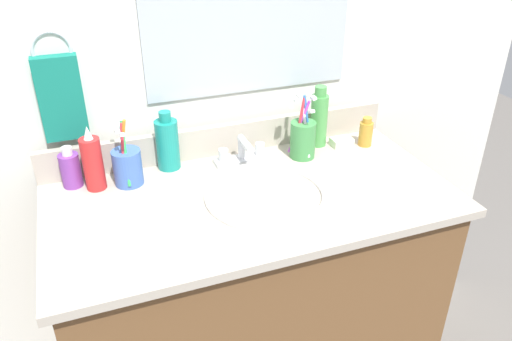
{
  "coord_description": "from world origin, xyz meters",
  "views": [
    {
      "loc": [
        -0.37,
        -1.03,
        1.53
      ],
      "look_at": [
        0.01,
        0.0,
        0.91
      ],
      "focal_mm": 35.49,
      "sensor_mm": 36.0,
      "label": 1
    }
  ],
  "objects": [
    {
      "name": "bottle_spray_red",
      "position": [
        -0.37,
        0.18,
        0.92
      ],
      "size": [
        0.05,
        0.05,
        0.18
      ],
      "color": "red",
      "rests_on": "countertop"
    },
    {
      "name": "back_wall",
      "position": [
        0.0,
        0.31,
        0.65
      ],
      "size": [
        2.13,
        0.04,
        1.3
      ],
      "primitive_type": "cube",
      "color": "silver",
      "rests_on": "ground_plane"
    },
    {
      "name": "backsplash",
      "position": [
        0.0,
        0.25,
        0.89
      ],
      "size": [
        1.03,
        0.02,
        0.09
      ],
      "primitive_type": "cube",
      "color": "#B2A899",
      "rests_on": "countertop"
    },
    {
      "name": "cup_green",
      "position": [
        0.21,
        0.15,
        0.9
      ],
      "size": [
        0.08,
        0.08,
        0.19
      ],
      "color": "#3F8C47",
      "rests_on": "countertop"
    },
    {
      "name": "countertop",
      "position": [
        0.0,
        0.0,
        0.83
      ],
      "size": [
        1.03,
        0.53,
        0.02
      ],
      "primitive_type": "cube",
      "color": "#B2A899",
      "rests_on": "vanity_cabinet"
    },
    {
      "name": "vanity_cabinet",
      "position": [
        0.0,
        0.0,
        0.41
      ],
      "size": [
        0.99,
        0.49,
        0.82
      ],
      "primitive_type": "cube",
      "color": "brown",
      "rests_on": "ground_plane"
    },
    {
      "name": "hand_towel",
      "position": [
        -0.42,
        0.27,
        1.06
      ],
      "size": [
        0.11,
        0.04,
        0.22
      ],
      "primitive_type": "cube",
      "color": "#147260"
    },
    {
      "name": "bottle_oil_amber",
      "position": [
        0.42,
        0.15,
        0.88
      ],
      "size": [
        0.04,
        0.04,
        0.09
      ],
      "color": "gold",
      "rests_on": "countertop"
    },
    {
      "name": "sink_basin",
      "position": [
        0.04,
        -0.02,
        0.81
      ],
      "size": [
        0.33,
        0.33,
        0.11
      ],
      "color": "white",
      "rests_on": "countertop"
    },
    {
      "name": "bottle_cream_purple",
      "position": [
        -0.43,
        0.21,
        0.89
      ],
      "size": [
        0.05,
        0.05,
        0.11
      ],
      "color": "#7A3899",
      "rests_on": "countertop"
    },
    {
      "name": "cup_blue_plastic",
      "position": [
        -0.29,
        0.17,
        0.9
      ],
      "size": [
        0.08,
        0.1,
        0.19
      ],
      "color": "#3F66B7",
      "rests_on": "countertop"
    },
    {
      "name": "soap_bar",
      "position": [
        0.35,
        0.17,
        0.85
      ],
      "size": [
        0.06,
        0.04,
        0.02
      ],
      "primitive_type": "cube",
      "color": "white",
      "rests_on": "countertop"
    },
    {
      "name": "bottle_toner_green",
      "position": [
        0.29,
        0.21,
        0.93
      ],
      "size": [
        0.05,
        0.05,
        0.19
      ],
      "color": "#4C9E4C",
      "rests_on": "countertop"
    },
    {
      "name": "bottle_mouthwash_teal",
      "position": [
        -0.17,
        0.22,
        0.92
      ],
      "size": [
        0.06,
        0.06,
        0.17
      ],
      "color": "teal",
      "rests_on": "countertop"
    },
    {
      "name": "towel_ring",
      "position": [
        -0.42,
        0.29,
        1.18
      ],
      "size": [
        0.1,
        0.01,
        0.1
      ],
      "primitive_type": "torus",
      "rotation": [
        1.57,
        0.0,
        0.0
      ],
      "color": "silver"
    },
    {
      "name": "faucet",
      "position": [
        0.04,
        0.18,
        0.87
      ],
      "size": [
        0.16,
        0.1,
        0.08
      ],
      "color": "silver",
      "rests_on": "countertop"
    }
  ]
}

